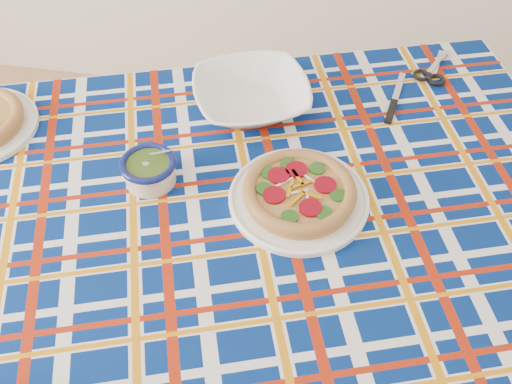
% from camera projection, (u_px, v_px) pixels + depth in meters
% --- Properties ---
extents(dining_table, '(1.93, 1.55, 0.79)m').
position_uv_depth(dining_table, '(225.00, 230.00, 1.33)').
color(dining_table, brown).
rests_on(dining_table, floor).
extents(tablecloth, '(1.98, 1.59, 0.11)m').
position_uv_depth(tablecloth, '(224.00, 223.00, 1.31)').
color(tablecloth, navy).
rests_on(tablecloth, dining_table).
extents(main_focaccia_plate, '(0.39, 0.39, 0.06)m').
position_uv_depth(main_focaccia_plate, '(299.00, 192.00, 1.26)').
color(main_focaccia_plate, '#AF803E').
rests_on(main_focaccia_plate, tablecloth).
extents(pesto_bowl, '(0.15, 0.15, 0.08)m').
position_uv_depth(pesto_bowl, '(149.00, 168.00, 1.30)').
color(pesto_bowl, '#273F11').
rests_on(pesto_bowl, tablecloth).
extents(serving_bowl, '(0.39, 0.39, 0.07)m').
position_uv_depth(serving_bowl, '(251.00, 96.00, 1.47)').
color(serving_bowl, white).
rests_on(serving_bowl, tablecloth).
extents(table_knife, '(0.06, 0.24, 0.01)m').
position_uv_depth(table_knife, '(398.00, 88.00, 1.55)').
color(table_knife, silver).
rests_on(table_knife, tablecloth).
extents(kitchen_scissors, '(0.16, 0.22, 0.02)m').
position_uv_depth(kitchen_scissors, '(438.00, 62.00, 1.62)').
color(kitchen_scissors, silver).
rests_on(kitchen_scissors, tablecloth).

